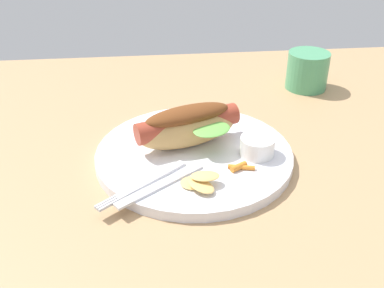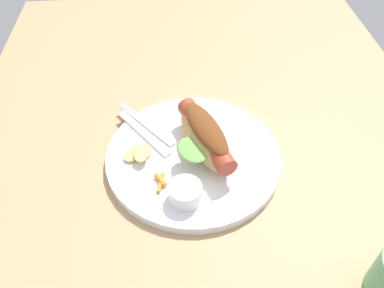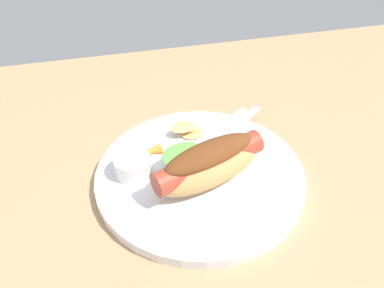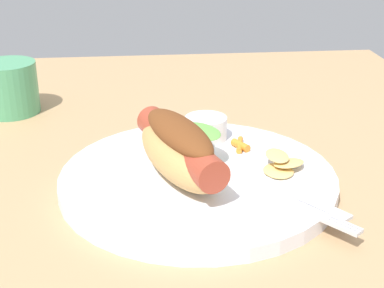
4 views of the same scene
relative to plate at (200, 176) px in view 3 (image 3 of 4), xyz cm
name	(u,v)px [view 3 (image 3 of 4)]	position (x,y,z in cm)	size (l,w,h in cm)	color
ground_plane	(226,193)	(-3.27, 2.63, -1.70)	(120.00, 90.00, 1.80)	tan
plate	(200,176)	(0.00, 0.00, 0.00)	(30.21, 30.21, 1.60)	white
hot_dog	(209,163)	(-0.68, 2.05, 4.17)	(17.21, 11.18, 6.45)	tan
sauce_ramekin	(133,166)	(9.35, -2.01, 2.21)	(5.22, 5.22, 2.83)	white
fork	(233,130)	(-7.66, -8.04, 1.00)	(12.53, 10.54, 0.40)	silver
knife	(219,130)	(-5.54, -8.64, 0.98)	(14.50, 1.40, 0.36)	silver
chips_pile	(187,129)	(-0.23, -9.25, 1.54)	(5.58, 5.68, 1.68)	#E8BE6C
carrot_garnish	(152,151)	(6.01, -5.76, 1.20)	(3.92, 2.12, 0.92)	orange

